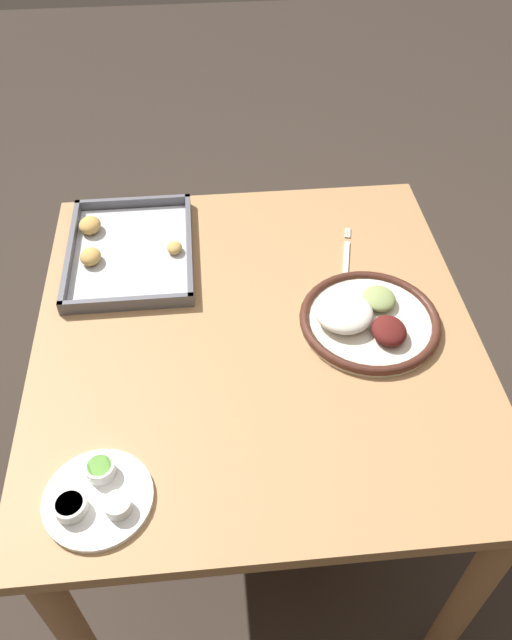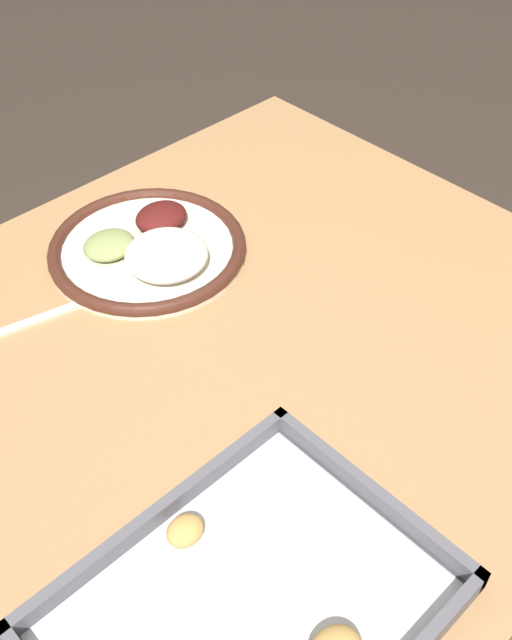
{
  "view_description": "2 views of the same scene",
  "coord_description": "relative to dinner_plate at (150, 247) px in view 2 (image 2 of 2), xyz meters",
  "views": [
    {
      "loc": [
        -0.86,
        0.08,
        1.7
      ],
      "look_at": [
        -0.0,
        0.0,
        0.79
      ],
      "focal_mm": 35.0,
      "sensor_mm": 36.0,
      "label": 1
    },
    {
      "loc": [
        0.48,
        0.5,
        1.46
      ],
      "look_at": [
        -0.0,
        0.0,
        0.79
      ],
      "focal_mm": 42.0,
      "sensor_mm": 36.0,
      "label": 2
    }
  ],
  "objects": [
    {
      "name": "ground_plane",
      "position": [
        0.01,
        0.23,
        -0.78
      ],
      "size": [
        8.0,
        8.0,
        0.0
      ],
      "primitive_type": "plane",
      "color": "#382D26"
    },
    {
      "name": "dining_table",
      "position": [
        0.01,
        0.23,
        -0.14
      ],
      "size": [
        0.97,
        0.9,
        0.76
      ],
      "color": "#AD7F51",
      "rests_on": "ground_plane"
    },
    {
      "name": "dinner_plate",
      "position": [
        0.0,
        0.0,
        0.0
      ],
      "size": [
        0.29,
        0.29,
        0.05
      ],
      "color": "beige",
      "rests_on": "dining_table"
    },
    {
      "name": "fork",
      "position": [
        0.19,
        0.0,
        -0.01
      ],
      "size": [
        0.22,
        0.06,
        0.0
      ],
      "rotation": [
        0.0,
        0.0,
        -0.23
      ],
      "color": "silver",
      "rests_on": "dining_table"
    },
    {
      "name": "baking_tray",
      "position": [
        0.27,
        0.5,
        -0.0
      ],
      "size": [
        0.37,
        0.28,
        0.04
      ],
      "color": "#595960",
      "rests_on": "dining_table"
    }
  ]
}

